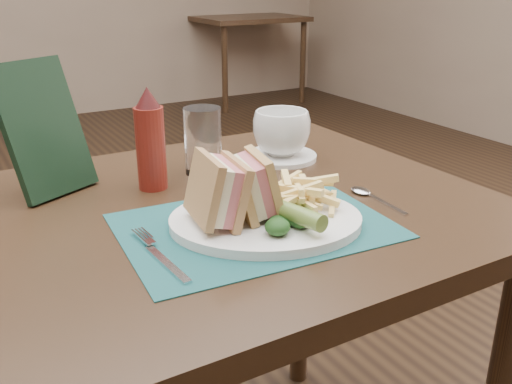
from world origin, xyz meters
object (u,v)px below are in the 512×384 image
table_main (228,380)px  sandwich_half_b (239,187)px  placemat (254,226)px  saucer (281,156)px  ketchup_bottle (150,139)px  coffee_cup (281,133)px  plate (266,220)px  table_bg_right (247,59)px  check_presenter (43,129)px  sandwich_half_a (204,192)px  drinking_glass (203,141)px

table_main → sandwich_half_b: bearing=-104.7°
placemat → saucer: saucer is taller
table_main → ketchup_bottle: 0.49m
coffee_cup → plate: bearing=-126.6°
sandwich_half_b → ketchup_bottle: ketchup_bottle is taller
sandwich_half_b → coffee_cup: bearing=57.8°
sandwich_half_b → ketchup_bottle: bearing=113.9°
plate → sandwich_half_b: sandwich_half_b is taller
table_main → ketchup_bottle: ketchup_bottle is taller
table_bg_right → ketchup_bottle: (-2.23, -3.60, 0.47)m
check_presenter → coffee_cup: bearing=-32.9°
table_main → ketchup_bottle: bearing=121.2°
coffee_cup → check_presenter: bearing=173.8°
placemat → sandwich_half_b: bearing=156.7°
sandwich_half_a → ketchup_bottle: 0.23m
sandwich_half_a → table_main: bearing=56.7°
placemat → table_main: bearing=87.8°
sandwich_half_b → saucer: bearing=57.8°
table_main → check_presenter: (-0.24, 0.21, 0.49)m
check_presenter → sandwich_half_b: bearing=-81.4°
sandwich_half_a → drinking_glass: size_ratio=0.82×
ketchup_bottle → check_presenter: 0.18m
table_bg_right → sandwich_half_a: sandwich_half_a is taller
saucer → ketchup_bottle: (-0.30, -0.03, 0.09)m
saucer → drinking_glass: 0.19m
sandwich_half_a → coffee_cup: (0.30, 0.26, -0.01)m
plate → drinking_glass: size_ratio=2.31×
coffee_cup → sandwich_half_a: bearing=-139.3°
plate → drinking_glass: (0.03, 0.28, 0.06)m
table_main → coffee_cup: coffee_cup is taller
table_bg_right → saucer: saucer is taller
table_main → sandwich_half_a: bearing=-130.1°
table_main → drinking_glass: (0.04, 0.16, 0.44)m
check_presenter → saucer: bearing=-32.9°
saucer → sandwich_half_a: bearing=-139.3°
table_main → saucer: bearing=36.2°
table_bg_right → placemat: placemat is taller
coffee_cup → check_presenter: (-0.46, 0.05, 0.06)m
table_bg_right → plate: plate is taller
sandwich_half_b → ketchup_bottle: 0.24m
ketchup_bottle → check_presenter: size_ratio=0.78×
sandwich_half_b → check_presenter: bearing=136.3°
placemat → coffee_cup: 0.35m
plate → table_bg_right: bearing=85.7°
sandwich_half_a → saucer: (0.30, 0.26, -0.07)m
table_bg_right → ketchup_bottle: size_ratio=4.84×
table_bg_right → saucer: size_ratio=6.00×
sandwich_half_b → coffee_cup: 0.36m
drinking_glass → check_presenter: bearing=170.3°
plate → sandwich_half_b: 0.07m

